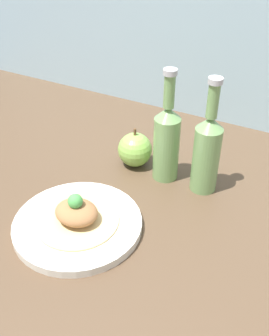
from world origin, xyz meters
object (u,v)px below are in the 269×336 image
object	(u,v)px
plate	(78,223)
plated_food	(77,214)
cider_bottle_left	(167,140)
apple	(135,150)
cider_bottle_right	(207,151)

from	to	relation	value
plate	plated_food	distance (cm)	2.63
plated_food	cider_bottle_left	bearing A→B (deg)	71.85
cider_bottle_left	apple	bearing A→B (deg)	172.74
cider_bottle_left	cider_bottle_right	world-z (taller)	same
plate	cider_bottle_left	distance (cm)	27.97
cider_bottle_left	cider_bottle_right	size ratio (longest dim) A/B	1.00
cider_bottle_right	apple	bearing A→B (deg)	176.51
cider_bottle_left	plate	bearing A→B (deg)	-108.15
cider_bottle_right	cider_bottle_left	bearing A→B (deg)	180.00
plate	apple	bearing A→B (deg)	91.54
plate	cider_bottle_left	xyz separation A→B (cm)	(8.23, 25.11, 9.18)
cider_bottle_right	apple	xyz separation A→B (cm)	(-18.70, 1.14, -6.00)
plate	cider_bottle_right	bearing A→B (deg)	54.38
apple	cider_bottle_right	bearing A→B (deg)	-3.49
cider_bottle_left	plated_food	bearing A→B (deg)	-108.15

